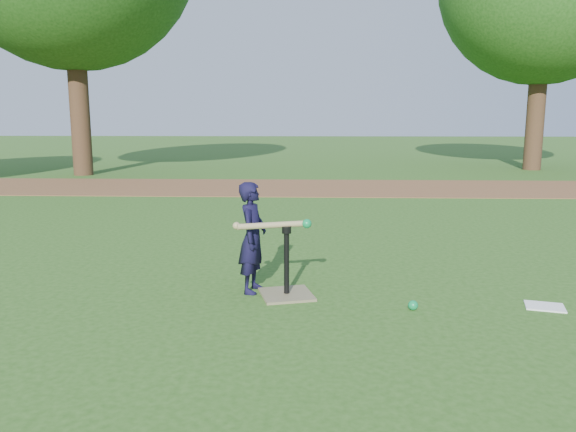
{
  "coord_description": "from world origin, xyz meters",
  "views": [
    {
      "loc": [
        0.04,
        -4.66,
        1.53
      ],
      "look_at": [
        -0.16,
        0.31,
        0.65
      ],
      "focal_mm": 35.0,
      "sensor_mm": 36.0,
      "label": 1
    }
  ],
  "objects": [
    {
      "name": "child",
      "position": [
        -0.47,
        0.12,
        0.49
      ],
      "size": [
        0.3,
        0.39,
        0.98
      ],
      "primitive_type": "imported",
      "rotation": [
        0.0,
        0.0,
        1.38
      ],
      "color": "black",
      "rests_on": "ground"
    },
    {
      "name": "batting_tee",
      "position": [
        -0.16,
        0.01,
        0.11
      ],
      "size": [
        0.53,
        0.53,
        0.61
      ],
      "color": "olive",
      "rests_on": "ground"
    },
    {
      "name": "dirt_strip",
      "position": [
        0.0,
        7.5,
        0.01
      ],
      "size": [
        24.0,
        3.0,
        0.01
      ],
      "primitive_type": "cube",
      "color": "brown",
      "rests_on": "ground"
    },
    {
      "name": "ground",
      "position": [
        0.0,
        0.0,
        0.0
      ],
      "size": [
        80.0,
        80.0,
        0.0
      ],
      "primitive_type": "plane",
      "color": "#285116",
      "rests_on": "ground"
    },
    {
      "name": "swing_action",
      "position": [
        -0.25,
        -0.01,
        0.63
      ],
      "size": [
        0.66,
        0.23,
        0.08
      ],
      "color": "tan",
      "rests_on": "ground"
    },
    {
      "name": "wiffle_ball_ground",
      "position": [
        0.87,
        -0.32,
        0.04
      ],
      "size": [
        0.08,
        0.08,
        0.08
      ],
      "primitive_type": "sphere",
      "color": "#0C8844",
      "rests_on": "ground"
    },
    {
      "name": "clipboard",
      "position": [
        1.96,
        -0.21,
        0.01
      ],
      "size": [
        0.35,
        0.3,
        0.01
      ],
      "primitive_type": "cube",
      "rotation": [
        0.0,
        0.0,
        -0.26
      ],
      "color": "white",
      "rests_on": "ground"
    }
  ]
}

